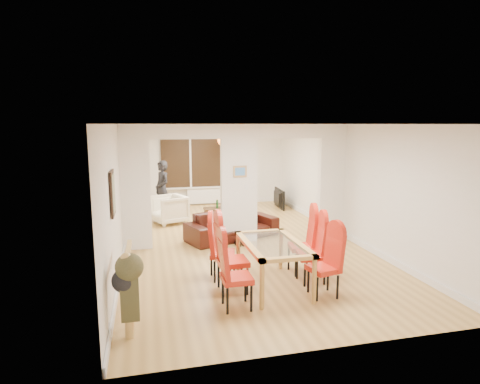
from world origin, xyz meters
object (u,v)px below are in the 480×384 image
object	(u,v)px
dining_chair_rb	(311,251)
armchair	(169,209)
person	(162,189)
television	(276,198)
bowl	(225,207)
dining_chair_lc	(222,249)
dining_chair_la	(237,273)
coffee_table	(220,211)
dining_table	(273,264)
dining_chair_ra	(323,263)
sofa	(232,225)
dining_chair_rc	(302,243)
bottle	(217,204)
dining_chair_lb	(233,256)

from	to	relation	value
dining_chair_rb	armchair	size ratio (longest dim) A/B	1.29
armchair	person	bearing A→B (deg)	169.02
television	bowl	xyz separation A→B (m)	(-1.79, -0.65, -0.06)
dining_chair_lc	television	xyz separation A→B (m)	(2.77, 5.43, -0.22)
dining_chair_la	coffee_table	bearing A→B (deg)	81.99
dining_table	dining_chair_ra	distance (m)	0.84
dining_chair_lc	dining_chair_ra	size ratio (longest dim) A/B	1.01
dining_chair_ra	television	size ratio (longest dim) A/B	0.98
dining_chair_la	television	size ratio (longest dim) A/B	1.01
dining_table	sofa	distance (m)	2.89
dining_table	dining_chair_rc	distance (m)	0.87
dining_chair_la	person	xyz separation A→B (m)	(-0.77, 6.01, 0.28)
person	coffee_table	xyz separation A→B (m)	(1.64, -0.04, -0.70)
coffee_table	bowl	distance (m)	0.19
dining_chair_lc	bottle	world-z (taller)	dining_chair_lc
dining_chair_la	bowl	bearing A→B (deg)	80.78
armchair	dining_table	bearing A→B (deg)	-5.56
person	television	size ratio (longest dim) A/B	1.55
armchair	bowl	distance (m)	1.75
dining_chair_lb	coffee_table	distance (m)	5.46
dining_table	dining_chair_lb	world-z (taller)	dining_chair_lb
dining_table	dining_chair_lb	xyz separation A→B (m)	(-0.66, -0.03, 0.20)
dining_chair_rb	dining_chair_rc	xyz separation A→B (m)	(0.02, 0.44, 0.01)
coffee_table	person	bearing A→B (deg)	178.58
dining_chair_rb	sofa	distance (m)	2.94
dining_chair_rb	armchair	xyz separation A→B (m)	(-2.05, 4.65, -0.16)
dining_chair_ra	television	bearing A→B (deg)	65.13
sofa	dining_chair_la	bearing A→B (deg)	-121.99
dining_chair_ra	bottle	distance (m)	5.87
sofa	bowl	size ratio (longest dim) A/B	9.69
armchair	television	distance (m)	3.65
dining_chair_ra	bottle	size ratio (longest dim) A/B	4.03
sofa	bottle	bearing A→B (deg)	67.43
dining_chair_lb	coffee_table	bearing A→B (deg)	80.62
armchair	person	distance (m)	0.83
dining_chair_lb	dining_chair_lc	xyz separation A→B (m)	(-0.05, 0.56, -0.06)
dining_chair_rc	armchair	size ratio (longest dim) A/B	1.32
dining_chair_la	dining_chair_lb	xyz separation A→B (m)	(0.07, 0.59, 0.05)
dining_table	person	xyz separation A→B (m)	(-1.50, 5.39, 0.44)
armchair	person	world-z (taller)	person
armchair	bowl	xyz separation A→B (m)	(1.63, 0.62, -0.13)
dining_chair_ra	armchair	distance (m)	5.59
dining_chair_lc	television	size ratio (longest dim) A/B	0.99
coffee_table	bottle	bearing A→B (deg)	-162.32
bottle	bowl	bearing A→B (deg)	-1.25
dining_chair_lb	dining_chair_rc	size ratio (longest dim) A/B	1.06
dining_chair_rb	bowl	xyz separation A→B (m)	(-0.43, 5.27, -0.29)
dining_chair_ra	bowl	bearing A→B (deg)	81.15
dining_chair_ra	dining_chair_rb	size ratio (longest dim) A/B	0.97
dining_chair_la	person	bearing A→B (deg)	97.55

